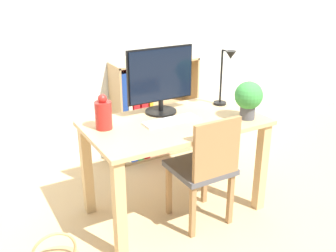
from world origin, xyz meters
name	(u,v)px	position (x,y,z in m)	size (l,w,h in m)	color
ground_plane	(174,209)	(0.00, 0.00, 0.00)	(10.00, 10.00, 0.00)	tan
wall_back	(110,22)	(0.00, 1.14, 1.30)	(8.00, 0.05, 2.60)	silver
desk	(175,139)	(0.00, 0.00, 0.60)	(1.26, 0.72, 0.74)	tan
monitor	(161,78)	(0.00, 0.21, 1.00)	(0.53, 0.24, 0.49)	black
keyboard	(171,121)	(-0.03, 0.00, 0.74)	(0.40, 0.12, 0.02)	silver
vase	(103,114)	(-0.49, 0.12, 0.84)	(0.11, 0.11, 0.24)	#B2231E
desk_lamp	(226,73)	(0.50, 0.08, 1.01)	(0.10, 0.19, 0.44)	black
potted_plant	(249,98)	(0.48, -0.22, 0.90)	(0.20, 0.20, 0.28)	#4C4C51
chair	(205,166)	(0.10, -0.25, 0.46)	(0.40, 0.40, 0.85)	#4C4C51
bookshelf	(140,114)	(0.19, 0.96, 0.45)	(0.83, 0.28, 0.95)	tan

